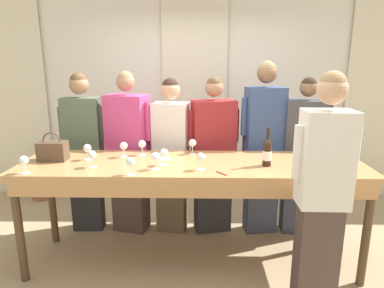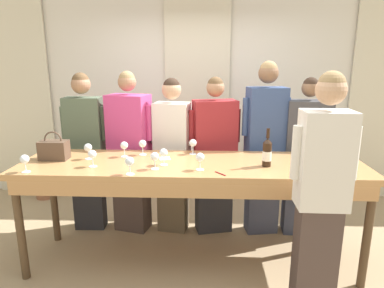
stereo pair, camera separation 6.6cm
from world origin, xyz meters
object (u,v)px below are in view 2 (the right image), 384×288
object	(u,v)px
guest_cream_sweater	(172,155)
host_pouring	(321,195)
tasting_bar	(191,173)
wine_glass_back_mid	(155,157)
wine_glass_center_right	(124,146)
guest_beige_cap	(305,158)
potted_plant	(44,178)
guest_striped_shirt	(214,156)
wine_glass_back_left	(130,162)
wine_bottle	(267,153)
guest_olive_jacket	(86,150)
wine_glass_near_host	(316,160)
wine_glass_front_right	(164,153)
guest_pink_top	(130,153)
guest_navy_coat	(264,148)
wine_glass_center_mid	(193,144)
handbag	(54,150)
wine_glass_front_mid	(143,144)
wine_glass_center_left	(88,148)
wine_glass_by_bottle	(25,160)
wine_glass_back_right	(200,158)

from	to	relation	value
guest_cream_sweater	host_pouring	xyz separation A→B (m)	(1.19, -1.26, 0.07)
tasting_bar	wine_glass_back_mid	bearing A→B (deg)	-148.98
wine_glass_center_right	guest_beige_cap	size ratio (longest dim) A/B	0.09
guest_beige_cap	potted_plant	xyz separation A→B (m)	(-3.32, 0.83, -0.58)
guest_striped_shirt	wine_glass_back_left	bearing A→B (deg)	-125.35
wine_bottle	guest_olive_jacket	size ratio (longest dim) A/B	0.19
potted_plant	guest_olive_jacket	bearing A→B (deg)	-41.61
wine_glass_back_left	wine_bottle	bearing A→B (deg)	13.24
wine_glass_back_left	wine_glass_near_host	world-z (taller)	same
wine_glass_front_right	wine_glass_back_left	xyz separation A→B (m)	(-0.24, -0.26, -0.00)
guest_pink_top	host_pouring	size ratio (longest dim) A/B	0.97
wine_bottle	wine_glass_near_host	xyz separation A→B (m)	(0.36, -0.16, -0.02)
wine_glass_center_right	guest_cream_sweater	size ratio (longest dim) A/B	0.09
potted_plant	guest_pink_top	bearing A→B (deg)	-30.19
wine_glass_back_left	wine_glass_back_mid	size ratio (longest dim) A/B	1.00
wine_glass_center_right	guest_olive_jacket	world-z (taller)	guest_olive_jacket
tasting_bar	wine_glass_center_right	size ratio (longest dim) A/B	20.85
wine_bottle	wine_glass_back_left	size ratio (longest dim) A/B	2.27
tasting_bar	guest_navy_coat	size ratio (longest dim) A/B	1.64
wine_glass_center_mid	guest_pink_top	distance (m)	0.81
handbag	wine_glass_near_host	xyz separation A→B (m)	(2.29, -0.29, 0.01)
handbag	wine_glass_front_mid	size ratio (longest dim) A/B	1.80
tasting_bar	guest_beige_cap	bearing A→B (deg)	29.00
wine_glass_near_host	guest_navy_coat	bearing A→B (deg)	106.60
wine_glass_center_right	guest_pink_top	size ratio (longest dim) A/B	0.08
wine_glass_center_left	wine_glass_by_bottle	world-z (taller)	same
guest_navy_coat	host_pouring	xyz separation A→B (m)	(0.20, -1.26, -0.02)
wine_glass_center_mid	guest_olive_jacket	distance (m)	1.26
guest_pink_top	wine_glass_back_mid	bearing A→B (deg)	-64.48
wine_glass_center_mid	guest_pink_top	size ratio (longest dim) A/B	0.08
wine_glass_by_bottle	guest_navy_coat	bearing A→B (deg)	24.61
wine_glass_front_mid	guest_navy_coat	size ratio (longest dim) A/B	0.08
wine_glass_near_host	host_pouring	xyz separation A→B (m)	(-0.07, -0.38, -0.14)
wine_glass_back_right	host_pouring	size ratio (longest dim) A/B	0.08
wine_glass_center_right	host_pouring	xyz separation A→B (m)	(1.60, -0.78, -0.14)
handbag	wine_glass_back_right	bearing A→B (deg)	-10.46
wine_glass_back_right	guest_striped_shirt	xyz separation A→B (m)	(0.14, 0.84, -0.23)
wine_glass_front_mid	guest_pink_top	distance (m)	0.51
wine_glass_back_left	guest_olive_jacket	xyz separation A→B (m)	(-0.71, 0.99, -0.18)
wine_glass_center_right	wine_glass_back_left	xyz separation A→B (m)	(0.16, -0.51, -0.00)
wine_glass_front_mid	guest_olive_jacket	size ratio (longest dim) A/B	0.08
wine_glass_center_right	wine_glass_near_host	world-z (taller)	same
guest_olive_jacket	guest_striped_shirt	xyz separation A→B (m)	(1.41, -0.00, -0.05)
wine_glass_back_left	wine_glass_back_right	distance (m)	0.58
handbag	guest_navy_coat	bearing A→B (deg)	16.37
guest_navy_coat	wine_glass_near_host	bearing A→B (deg)	-73.40
wine_glass_center_right	guest_striped_shirt	size ratio (longest dim) A/B	0.09
wine_glass_center_right	guest_cream_sweater	bearing A→B (deg)	49.62
wine_glass_center_mid	wine_glass_by_bottle	world-z (taller)	same
guest_navy_coat	potted_plant	world-z (taller)	guest_navy_coat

